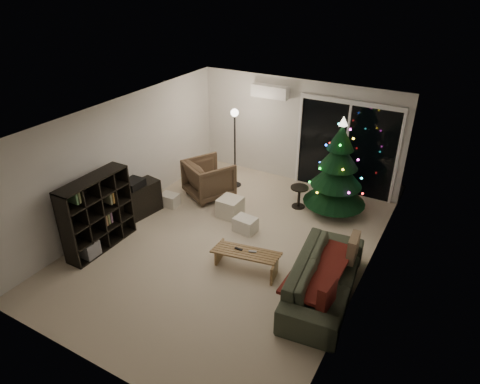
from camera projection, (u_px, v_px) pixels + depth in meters
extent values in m
plane|color=beige|center=(228.00, 245.00, 8.21)|extent=(6.50, 6.50, 0.00)
plane|color=white|center=(226.00, 121.00, 7.02)|extent=(6.50, 6.50, 0.00)
cube|color=silver|center=(298.00, 132.00, 10.10)|extent=(5.00, 0.02, 2.50)
cube|color=silver|center=(88.00, 298.00, 5.13)|extent=(5.00, 0.02, 2.50)
cube|color=silver|center=(122.00, 160.00, 8.70)|extent=(0.02, 6.50, 2.50)
cube|color=silver|center=(367.00, 225.00, 6.54)|extent=(0.02, 6.50, 2.50)
cube|color=black|center=(346.00, 150.00, 9.67)|extent=(2.20, 0.02, 2.10)
cube|color=white|center=(270.00, 91.00, 9.89)|extent=(0.90, 0.22, 0.28)
cube|color=#3F3833|center=(347.00, 184.00, 10.59)|extent=(2.60, 1.00, 0.10)
cube|color=white|center=(354.00, 158.00, 10.63)|extent=(2.20, 0.06, 1.00)
cube|color=black|center=(135.00, 201.00, 9.00)|extent=(0.59, 1.17, 0.70)
cube|color=black|center=(133.00, 184.00, 8.80)|extent=(0.35, 0.42, 0.15)
imported|color=brown|center=(209.00, 179.00, 9.74)|extent=(1.28, 1.29, 0.87)
cube|color=beige|center=(230.00, 207.00, 9.07)|extent=(0.47, 0.47, 0.41)
cube|color=silver|center=(170.00, 200.00, 9.49)|extent=(0.40, 0.32, 0.28)
cube|color=silver|center=(245.00, 225.00, 8.57)|extent=(0.46, 0.36, 0.30)
cylinder|color=black|center=(299.00, 197.00, 9.38)|extent=(0.47, 0.47, 0.49)
cylinder|color=black|center=(235.00, 150.00, 9.98)|extent=(0.30, 0.30, 1.86)
imported|color=#3E4636|center=(324.00, 278.00, 6.85)|extent=(1.16, 2.40, 0.68)
cube|color=#521510|center=(319.00, 269.00, 6.82)|extent=(0.72, 1.67, 0.06)
cube|color=#7F6B4E|center=(353.00, 248.00, 7.10)|extent=(0.17, 0.45, 0.44)
cube|color=#521510|center=(327.00, 295.00, 6.11)|extent=(0.16, 0.45, 0.44)
cube|color=black|center=(239.00, 249.00, 7.48)|extent=(0.14, 0.04, 0.02)
cube|color=slate|center=(253.00, 252.00, 7.41)|extent=(0.14, 0.08, 0.02)
cone|color=black|center=(338.00, 167.00, 8.81)|extent=(1.36, 1.36, 2.15)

